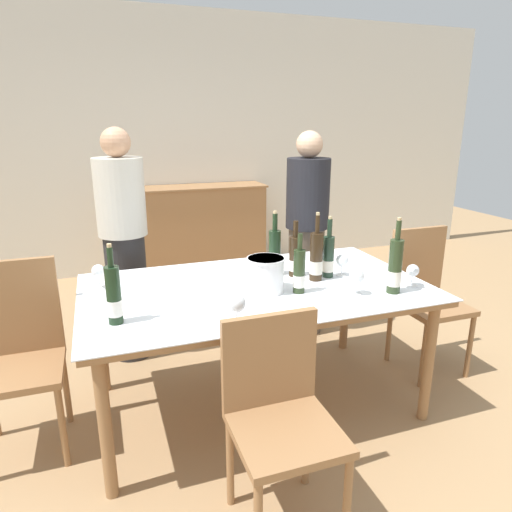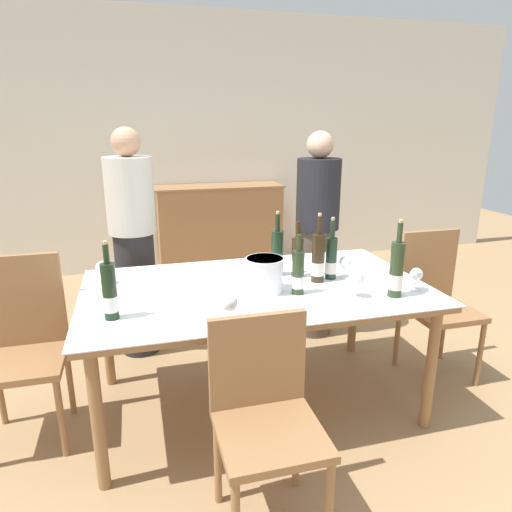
% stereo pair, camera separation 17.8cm
% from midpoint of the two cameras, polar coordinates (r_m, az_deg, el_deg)
% --- Properties ---
extents(ground_plane, '(12.00, 12.00, 0.00)m').
position_cam_midpoint_polar(ground_plane, '(2.94, 1.82, -17.87)').
color(ground_plane, '#A37F56').
extents(back_wall, '(8.00, 0.10, 2.80)m').
position_cam_midpoint_polar(back_wall, '(5.29, -7.46, 13.57)').
color(back_wall, silver).
rests_on(back_wall, ground_plane).
extents(sideboard_cabinet, '(1.41, 0.46, 0.98)m').
position_cam_midpoint_polar(sideboard_cabinet, '(5.18, -3.57, 3.44)').
color(sideboard_cabinet, '#996B42').
rests_on(sideboard_cabinet, ground_plane).
extents(dining_table, '(1.92, 1.11, 0.76)m').
position_cam_midpoint_polar(dining_table, '(2.61, 1.96, -5.11)').
color(dining_table, '#996B42').
rests_on(dining_table, ground_plane).
extents(ice_bucket, '(0.21, 0.21, 0.19)m').
position_cam_midpoint_polar(ice_bucket, '(2.48, 3.17, -2.27)').
color(ice_bucket, white).
rests_on(ice_bucket, dining_table).
extents(wine_bottle_0, '(0.07, 0.07, 0.39)m').
position_cam_midpoint_polar(wine_bottle_0, '(2.75, 4.53, 0.26)').
color(wine_bottle_0, black).
rests_on(wine_bottle_0, dining_table).
extents(wine_bottle_1, '(0.07, 0.07, 0.42)m').
position_cam_midpoint_polar(wine_bottle_1, '(2.54, 19.08, -1.78)').
color(wine_bottle_1, '#28381E').
rests_on(wine_bottle_1, dining_table).
extents(wine_bottle_2, '(0.07, 0.07, 0.34)m').
position_cam_midpoint_polar(wine_bottle_2, '(2.73, 7.07, -0.24)').
color(wine_bottle_2, '#332314').
rests_on(wine_bottle_2, dining_table).
extents(wine_bottle_3, '(0.07, 0.07, 0.33)m').
position_cam_midpoint_polar(wine_bottle_3, '(2.47, 7.35, -2.16)').
color(wine_bottle_3, '#28381E').
rests_on(wine_bottle_3, dining_table).
extents(wine_bottle_4, '(0.08, 0.08, 0.40)m').
position_cam_midpoint_polar(wine_bottle_4, '(2.66, 9.67, -0.43)').
color(wine_bottle_4, '#332314').
rests_on(wine_bottle_4, dining_table).
extents(wine_bottle_5, '(0.07, 0.07, 0.38)m').
position_cam_midpoint_polar(wine_bottle_5, '(2.21, -15.63, -4.44)').
color(wine_bottle_5, black).
rests_on(wine_bottle_5, dining_table).
extents(wine_bottle_6, '(0.07, 0.07, 0.37)m').
position_cam_midpoint_polar(wine_bottle_6, '(2.73, 11.23, -0.33)').
color(wine_bottle_6, '#1E3323').
rests_on(wine_bottle_6, dining_table).
extents(wine_glass_0, '(0.08, 0.08, 0.15)m').
position_cam_midpoint_polar(wine_glass_0, '(2.48, 14.47, -2.85)').
color(wine_glass_0, white).
rests_on(wine_glass_0, dining_table).
extents(wine_glass_1, '(0.07, 0.07, 0.13)m').
position_cam_midpoint_polar(wine_glass_1, '(2.69, 21.22, -2.29)').
color(wine_glass_1, white).
rests_on(wine_glass_1, dining_table).
extents(wine_glass_2, '(0.08, 0.08, 0.13)m').
position_cam_midpoint_polar(wine_glass_2, '(2.77, 12.94, -0.88)').
color(wine_glass_2, white).
rests_on(wine_glass_2, dining_table).
extents(wine_glass_3, '(0.09, 0.09, 0.14)m').
position_cam_midpoint_polar(wine_glass_3, '(2.10, -0.97, -6.00)').
color(wine_glass_3, white).
rests_on(wine_glass_3, dining_table).
extents(wine_glass_4, '(0.07, 0.07, 0.14)m').
position_cam_midpoint_polar(wine_glass_4, '(2.71, -16.91, -1.53)').
color(wine_glass_4, white).
rests_on(wine_glass_4, dining_table).
extents(chair_right_end, '(0.42, 0.42, 0.96)m').
position_cam_midpoint_polar(chair_right_end, '(3.30, 22.84, -4.43)').
color(chair_right_end, '#996B42').
rests_on(chair_right_end, ground_plane).
extents(chair_near_front, '(0.42, 0.42, 0.90)m').
position_cam_midpoint_polar(chair_near_front, '(1.98, 3.79, -18.49)').
color(chair_near_front, '#996B42').
rests_on(chair_near_front, ground_plane).
extents(chair_left_end, '(0.42, 0.42, 0.99)m').
position_cam_midpoint_polar(chair_left_end, '(2.71, -25.43, -9.22)').
color(chair_left_end, '#996B42').
rests_on(chair_left_end, ground_plane).
extents(person_host, '(0.33, 0.33, 1.63)m').
position_cam_midpoint_polar(person_host, '(3.32, -13.56, 1.26)').
color(person_host, '#262628').
rests_on(person_host, ground_plane).
extents(person_guest_left, '(0.33, 0.33, 1.60)m').
position_cam_midpoint_polar(person_guest_left, '(3.57, 9.00, 2.32)').
color(person_guest_left, '#51473D').
rests_on(person_guest_left, ground_plane).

